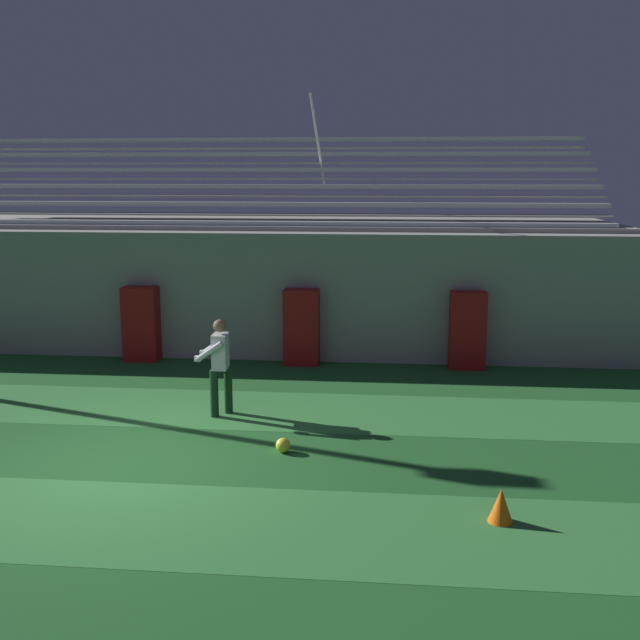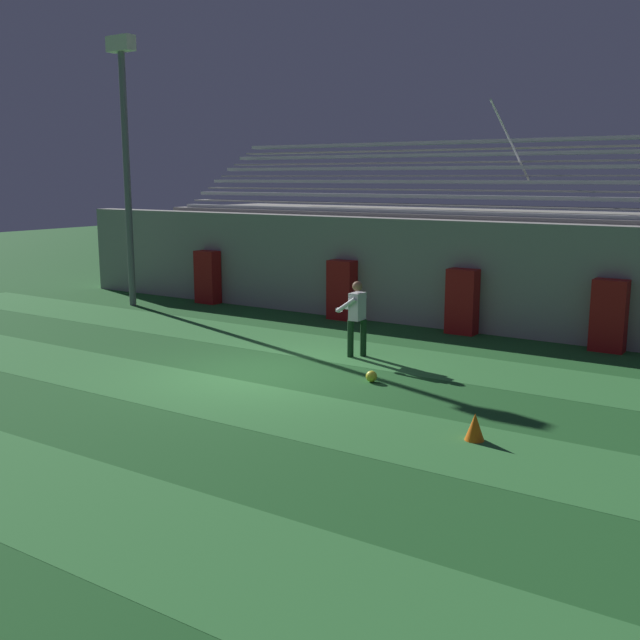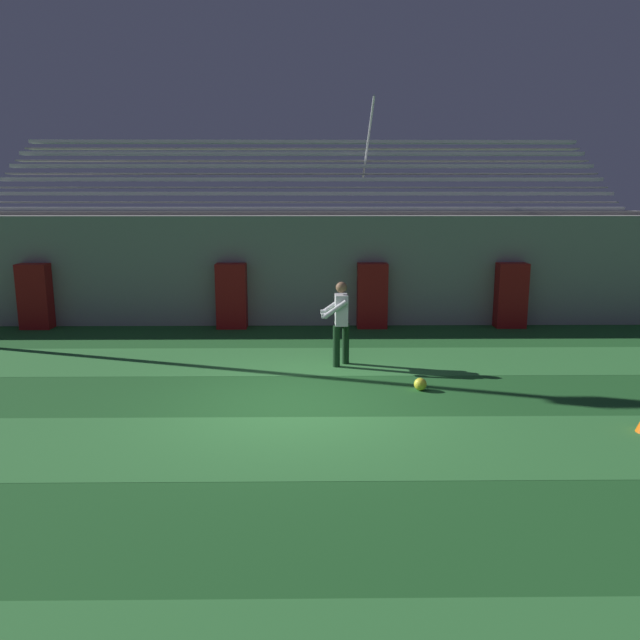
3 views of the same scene
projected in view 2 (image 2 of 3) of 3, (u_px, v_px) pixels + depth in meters
ground_plane at (260, 374)px, 14.94m from camera, size 80.00×80.00×0.00m
turf_stripe_mid at (204, 394)px, 13.59m from camera, size 28.00×2.18×0.01m
turf_stripe_far at (333, 349)px, 17.16m from camera, size 28.00×2.18×0.01m
back_wall at (409, 271)px, 20.01m from camera, size 24.00×0.60×2.80m
padding_pillar_gate_left at (342, 290)px, 20.63m from camera, size 0.75×0.44×1.64m
padding_pillar_gate_right at (462, 302)px, 18.70m from camera, size 0.75×0.44×1.64m
padding_pillar_far_left at (208, 277)px, 23.30m from camera, size 0.75×0.44×1.64m
padding_pillar_far_right at (609, 316)px, 16.80m from camera, size 0.75×0.44×1.64m
bleacher_stand at (450, 258)px, 22.19m from camera, size 18.00×4.75×5.83m
floodlight_pole at (125, 138)px, 22.14m from camera, size 0.90×0.36×7.91m
goalkeeper at (356, 314)px, 16.28m from camera, size 0.57×0.59×1.67m
soccer_ball at (371, 376)px, 14.38m from camera, size 0.22×0.22×0.22m
traffic_cone at (475, 427)px, 11.16m from camera, size 0.30×0.30×0.42m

